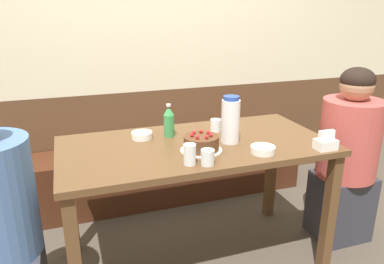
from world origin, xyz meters
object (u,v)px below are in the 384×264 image
(napkin_holder, at_px, (326,142))
(bowl_soup_white, at_px, (263,150))
(bench_seat, at_px, (161,173))
(glass_water_tall, at_px, (190,154))
(glass_tumbler_short, at_px, (216,125))
(soju_bottle, at_px, (169,121))
(person_teal_shirt, at_px, (347,157))
(glass_shot_small, at_px, (208,157))
(water_pitcher, at_px, (231,120))
(birthday_cake, at_px, (201,143))
(bowl_rice_small, at_px, (142,135))

(napkin_holder, bearing_deg, bowl_soup_white, 169.83)
(bench_seat, distance_m, napkin_holder, 1.43)
(glass_water_tall, xyz_separation_m, glass_tumbler_short, (0.31, 0.43, -0.01))
(bench_seat, xyz_separation_m, soju_bottle, (-0.11, -0.67, 0.64))
(bench_seat, xyz_separation_m, person_teal_shirt, (1.01, -0.90, 0.35))
(glass_water_tall, bearing_deg, glass_shot_small, -21.59)
(water_pitcher, bearing_deg, person_teal_shirt, -1.56)
(person_teal_shirt, bearing_deg, soju_bottle, -11.51)
(birthday_cake, xyz_separation_m, napkin_holder, (0.64, -0.20, -0.00))
(birthday_cake, xyz_separation_m, person_teal_shirt, (1.02, 0.05, -0.24))
(bowl_soup_white, bearing_deg, glass_tumbler_short, 103.15)
(bowl_soup_white, bearing_deg, water_pitcher, 114.36)
(birthday_cake, bearing_deg, person_teal_shirt, 2.80)
(glass_tumbler_short, bearing_deg, birthday_cake, -125.33)
(bench_seat, xyz_separation_m, glass_water_tall, (-0.13, -1.10, 0.60))
(bowl_soup_white, xyz_separation_m, glass_water_tall, (-0.41, -0.02, 0.03))
(napkin_holder, distance_m, person_teal_shirt, 0.51)
(napkin_holder, distance_m, glass_shot_small, 0.67)
(soju_bottle, relative_size, bowl_rice_small, 1.61)
(glass_tumbler_short, bearing_deg, glass_shot_small, -116.70)
(bench_seat, bearing_deg, glass_shot_small, -92.33)
(napkin_holder, bearing_deg, water_pitcher, 148.40)
(bowl_rice_small, relative_size, glass_water_tall, 1.18)
(soju_bottle, height_order, bowl_soup_white, soju_bottle)
(water_pitcher, distance_m, bowl_soup_white, 0.25)
(glass_tumbler_short, height_order, person_teal_shirt, person_teal_shirt)
(bench_seat, distance_m, glass_tumbler_short, 0.91)
(birthday_cake, distance_m, person_teal_shirt, 1.05)
(glass_shot_small, bearing_deg, bowl_soup_white, 8.55)
(bench_seat, height_order, water_pitcher, water_pitcher)
(bowl_rice_small, bearing_deg, bowl_soup_white, -37.89)
(bench_seat, relative_size, glass_tumbler_short, 30.96)
(birthday_cake, bearing_deg, bench_seat, 89.36)
(birthday_cake, relative_size, bowl_soup_white, 1.73)
(bowl_rice_small, bearing_deg, birthday_cake, -48.76)
(birthday_cake, relative_size, person_teal_shirt, 0.19)
(bowl_rice_small, bearing_deg, bench_seat, 67.74)
(bowl_rice_small, xyz_separation_m, glass_tumbler_short, (0.45, -0.02, 0.02))
(bowl_soup_white, distance_m, glass_water_tall, 0.41)
(bowl_rice_small, height_order, glass_shot_small, glass_shot_small)
(napkin_holder, height_order, glass_shot_small, napkin_holder)
(bench_seat, xyz_separation_m, bowl_soup_white, (0.28, -1.08, 0.56))
(water_pitcher, relative_size, person_teal_shirt, 0.23)
(water_pitcher, height_order, bowl_soup_white, water_pitcher)
(glass_tumbler_short, relative_size, person_teal_shirt, 0.07)
(water_pitcher, bearing_deg, birthday_cake, -160.06)
(bowl_soup_white, xyz_separation_m, glass_tumbler_short, (-0.10, 0.41, 0.02))
(water_pitcher, xyz_separation_m, person_teal_shirt, (0.82, -0.02, -0.33))
(water_pitcher, xyz_separation_m, glass_shot_small, (-0.23, -0.26, -0.09))
(bench_seat, xyz_separation_m, napkin_holder, (0.62, -1.14, 0.58))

